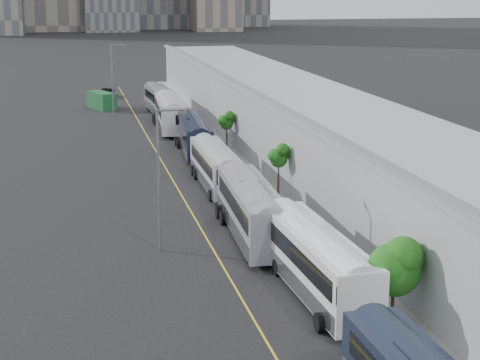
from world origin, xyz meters
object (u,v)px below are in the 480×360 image
object	(u,v)px
bus_4	(215,170)
shipping_container	(102,101)
street_lamp_far	(113,76)
bus_5	(195,139)
bus_6	(170,116)
bus_7	(160,103)
suv	(106,93)
bus_3	(252,214)
street_lamp_near	(161,171)
bus_2	(316,267)

from	to	relation	value
bus_4	shipping_container	xyz separation A→B (m)	(-7.50, 48.63, -0.35)
bus_4	street_lamp_far	distance (m)	40.77
bus_4	street_lamp_far	world-z (taller)	street_lamp_far
bus_5	bus_6	distance (m)	15.24
bus_7	suv	size ratio (longest dim) A/B	2.57
bus_5	bus_6	xyz separation A→B (m)	(-0.65, 15.22, 0.13)
suv	bus_4	bearing A→B (deg)	-74.67
bus_3	street_lamp_near	xyz separation A→B (m)	(-6.46, -1.37, 3.78)
street_lamp_far	bus_7	bearing A→B (deg)	17.21
bus_3	shipping_container	world-z (taller)	bus_3
bus_3	street_lamp_far	world-z (taller)	street_lamp_far
bus_2	bus_7	bearing A→B (deg)	88.67
bus_7	bus_6	bearing A→B (deg)	-94.63
street_lamp_near	street_lamp_far	distance (m)	56.38
bus_3	suv	xyz separation A→B (m)	(-6.04, 75.76, -1.01)
bus_6	street_lamp_far	world-z (taller)	street_lamp_far
bus_3	street_lamp_far	xyz separation A→B (m)	(-5.97, 55.01, 3.87)
bus_3	street_lamp_far	distance (m)	55.46
shipping_container	suv	bearing A→B (deg)	62.08
bus_3	bus_6	world-z (taller)	bus_6
street_lamp_far	suv	bearing A→B (deg)	90.19
bus_5	suv	distance (m)	46.80
bus_2	street_lamp_far	xyz separation A→B (m)	(-7.12, 66.22, 3.90)
street_lamp_far	bus_6	bearing A→B (deg)	-59.67
bus_7	bus_5	bearing A→B (deg)	-92.34
suv	street_lamp_far	bearing A→B (deg)	-80.36
bus_5	street_lamp_far	world-z (taller)	street_lamp_far
bus_5	shipping_container	bearing A→B (deg)	107.11
bus_6	street_lamp_far	size ratio (longest dim) A/B	1.45
bus_2	bus_7	world-z (taller)	bus_2
bus_3	bus_5	bearing A→B (deg)	91.10
bus_4	bus_7	distance (m)	42.08
bus_2	bus_6	bearing A→B (deg)	89.17
bus_3	bus_6	xyz separation A→B (m)	(0.07, 44.68, 0.01)
bus_3	suv	bearing A→B (deg)	97.07
street_lamp_near	bus_3	bearing A→B (deg)	11.97
bus_6	bus_4	bearing A→B (deg)	-86.63
bus_6	shipping_container	bearing A→B (deg)	114.36
shipping_container	bus_6	bearing A→B (deg)	-90.83
bus_4	bus_7	xyz separation A→B (m)	(0.21, 42.08, 0.02)
bus_5	street_lamp_near	distance (m)	31.89
shipping_container	bus_4	bearing A→B (deg)	-103.36
bus_2	suv	xyz separation A→B (m)	(-7.19, 86.98, -0.99)
street_lamp_near	shipping_container	distance (m)	65.05
bus_4	street_lamp_near	world-z (taller)	street_lamp_near
bus_3	bus_7	bearing A→B (deg)	92.08
bus_2	bus_7	xyz separation A→B (m)	(-0.72, 68.20, -0.10)
bus_3	bus_5	distance (m)	29.47
bus_7	street_lamp_far	xyz separation A→B (m)	(-6.40, -1.98, 4.00)
bus_5	shipping_container	world-z (taller)	bus_5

